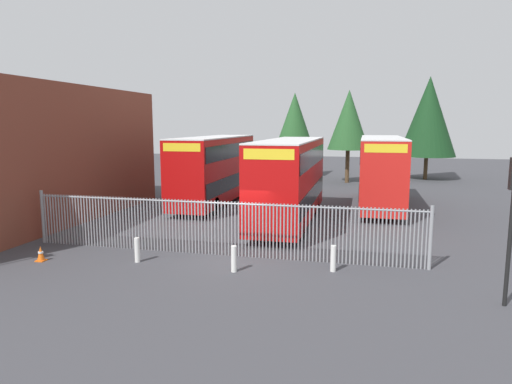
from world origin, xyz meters
TOP-DOWN VIEW (x-y plane):
  - ground_plane at (0.00, 8.00)m, footprint 100.00×100.00m
  - depot_building_brick at (-12.89, 3.49)m, footprint 6.90×17.90m
  - palisade_fence at (-0.65, 0.00)m, footprint 16.27×0.14m
  - double_decker_bus_near_gate at (1.19, 6.66)m, footprint 2.54×10.81m
  - double_decker_bus_behind_fence_left at (6.04, 12.54)m, footprint 2.54×10.81m
  - double_decker_bus_behind_fence_right at (-4.49, 11.09)m, footprint 2.54×10.81m
  - bollard_near_left at (-3.30, -1.65)m, footprint 0.20×0.20m
  - bollard_center_front at (0.61, -1.89)m, footprint 0.20×0.20m
  - bollard_near_right at (4.05, -1.02)m, footprint 0.20×0.20m
  - traffic_cone_by_gate at (-6.97, -2.40)m, footprint 0.34×0.34m
  - tree_tall_back at (3.51, 24.49)m, footprint 3.67×3.67m
  - tree_short_side at (10.70, 28.74)m, footprint 5.21×5.21m
  - tree_mid_row at (-1.86, 28.04)m, footprint 3.95×3.95m

SIDE VIEW (x-z plane):
  - ground_plane at x=0.00m, z-range 0.00..0.00m
  - traffic_cone_by_gate at x=-6.97m, z-range -0.01..0.58m
  - bollard_near_left at x=-3.30m, z-range 0.00..0.95m
  - bollard_center_front at x=0.61m, z-range 0.00..0.95m
  - bollard_near_right at x=4.05m, z-range 0.00..0.95m
  - palisade_fence at x=-0.65m, z-range 0.01..2.36m
  - double_decker_bus_near_gate at x=1.19m, z-range 0.21..4.63m
  - double_decker_bus_behind_fence_left at x=6.04m, z-range 0.21..4.63m
  - double_decker_bus_behind_fence_right at x=-4.49m, z-range 0.21..4.63m
  - depot_building_brick at x=-12.89m, z-range 0.00..7.26m
  - tree_mid_row at x=-1.86m, z-range 1.32..9.63m
  - tree_tall_back at x=3.51m, z-range 1.47..9.71m
  - tree_short_side at x=10.70m, z-range 1.10..10.75m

